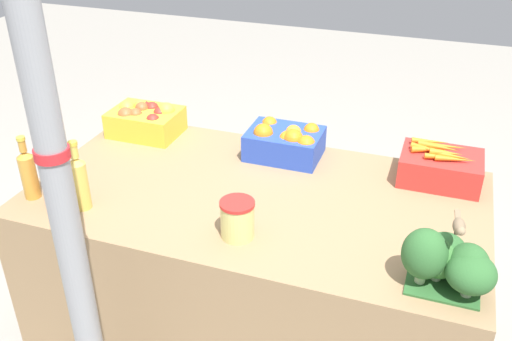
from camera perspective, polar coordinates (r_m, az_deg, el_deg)
The scene contains 12 objects.
ground_plane at distance 2.70m, azimuth 0.00°, elevation -15.77°, with size 10.00×10.00×0.00m, color gray.
market_table at distance 2.45m, azimuth 0.00°, elevation -9.65°, with size 1.76×0.95×0.74m, color #937551.
support_pole at distance 1.65m, azimuth -19.11°, elevation -1.67°, with size 0.10×0.10×2.20m.
apple_crate at distance 2.72m, azimuth -11.01°, elevation 5.06°, with size 0.32×0.23×0.16m.
orange_crate at distance 2.47m, azimuth 2.96°, elevation 2.91°, with size 0.32×0.23×0.16m.
carrot_crate at distance 2.40m, azimuth 17.95°, elevation 0.41°, with size 0.32×0.23×0.16m.
broccoli_pile at distance 1.83m, azimuth 18.69°, elevation -8.63°, with size 0.28×0.22×0.20m.
juice_bottle_amber at distance 2.32m, azimuth -21.81°, elevation -0.20°, with size 0.06×0.06×0.26m.
juice_bottle_ruby at distance 2.24m, azimuth -19.74°, elevation -0.23°, with size 0.07×0.07×0.30m.
juice_bottle_golden at distance 2.18m, azimuth -17.27°, elevation -1.01°, with size 0.07×0.07×0.28m.
pickle_jar at distance 1.96m, azimuth -1.87°, elevation -4.87°, with size 0.12×0.12×0.14m.
sparrow_bird at distance 1.75m, azimuth 19.66°, elevation -5.31°, with size 0.04×0.14×0.05m.
Camera 1 is at (0.63, -1.79, 1.91)m, focal length 40.00 mm.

